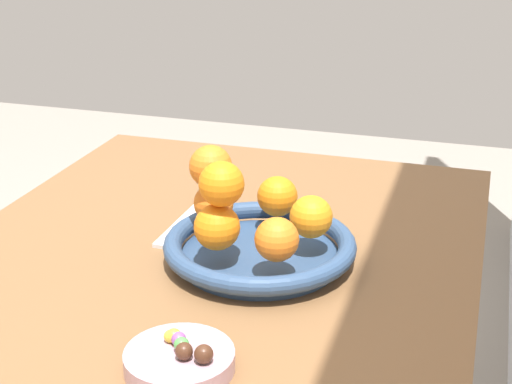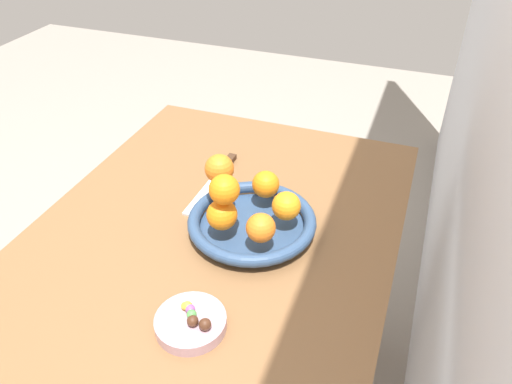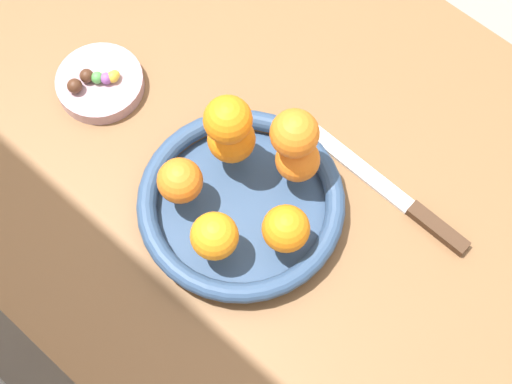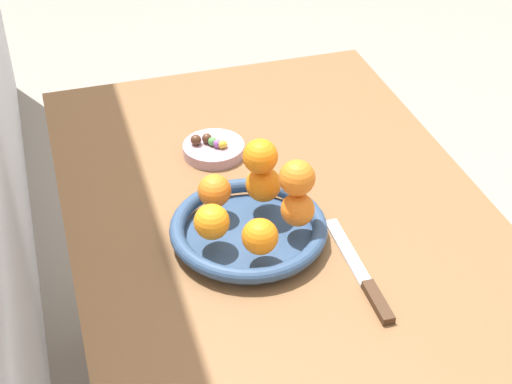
% 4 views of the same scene
% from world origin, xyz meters
% --- Properties ---
extents(ground_plane, '(6.00, 6.00, 0.00)m').
position_xyz_m(ground_plane, '(0.00, 0.00, 0.00)').
color(ground_plane, gray).
extents(dining_table, '(1.10, 0.76, 0.74)m').
position_xyz_m(dining_table, '(0.00, 0.00, 0.65)').
color(dining_table, brown).
rests_on(dining_table, ground_plane).
extents(fruit_bowl, '(0.27, 0.27, 0.04)m').
position_xyz_m(fruit_bowl, '(-0.07, 0.08, 0.76)').
color(fruit_bowl, navy).
rests_on(fruit_bowl, dining_table).
extents(candy_dish, '(0.12, 0.12, 0.02)m').
position_xyz_m(candy_dish, '(0.20, 0.07, 0.75)').
color(candy_dish, '#B28C99').
rests_on(candy_dish, dining_table).
extents(orange_0, '(0.06, 0.06, 0.06)m').
position_xyz_m(orange_0, '(-0.09, 0.15, 0.81)').
color(orange_0, orange).
rests_on(orange_0, fruit_bowl).
extents(orange_1, '(0.06, 0.06, 0.06)m').
position_xyz_m(orange_1, '(-0.15, 0.08, 0.81)').
color(orange_1, orange).
rests_on(orange_1, fruit_bowl).
extents(orange_2, '(0.06, 0.06, 0.06)m').
position_xyz_m(orange_2, '(-0.10, 0.00, 0.81)').
color(orange_2, orange).
rests_on(orange_2, fruit_bowl).
extents(orange_3, '(0.06, 0.06, 0.06)m').
position_xyz_m(orange_3, '(-0.02, 0.03, 0.81)').
color(orange_3, orange).
rests_on(orange_3, fruit_bowl).
extents(orange_4, '(0.06, 0.06, 0.06)m').
position_xyz_m(orange_4, '(-0.01, 0.12, 0.81)').
color(orange_4, orange).
rests_on(orange_4, fruit_bowl).
extents(orange_5, '(0.06, 0.06, 0.06)m').
position_xyz_m(orange_5, '(-0.02, 0.04, 0.87)').
color(orange_5, orange).
rests_on(orange_5, orange_3).
extents(orange_6, '(0.06, 0.06, 0.06)m').
position_xyz_m(orange_6, '(-0.09, 0.00, 0.87)').
color(orange_6, orange).
rests_on(orange_6, orange_2).
extents(candy_ball_0, '(0.02, 0.02, 0.02)m').
position_xyz_m(candy_ball_0, '(0.21, 0.10, 0.77)').
color(candy_ball_0, '#472819').
rests_on(candy_ball_0, candy_dish).
extents(candy_ball_1, '(0.02, 0.02, 0.02)m').
position_xyz_m(candy_ball_1, '(0.21, 0.08, 0.77)').
color(candy_ball_1, '#472819').
rests_on(candy_ball_1, candy_dish).
extents(candy_ball_2, '(0.02, 0.02, 0.02)m').
position_xyz_m(candy_ball_2, '(0.19, 0.06, 0.77)').
color(candy_ball_2, '#8C4C99').
rests_on(candy_ball_2, candy_dish).
extents(candy_ball_3, '(0.02, 0.02, 0.02)m').
position_xyz_m(candy_ball_3, '(0.20, 0.07, 0.77)').
color(candy_ball_3, '#4C9947').
rests_on(candy_ball_3, candy_dish).
extents(candy_ball_4, '(0.01, 0.01, 0.01)m').
position_xyz_m(candy_ball_4, '(0.19, 0.05, 0.77)').
color(candy_ball_4, gold).
rests_on(candy_ball_4, candy_dish).
extents(candy_ball_5, '(0.02, 0.02, 0.02)m').
position_xyz_m(candy_ball_5, '(0.19, 0.06, 0.77)').
color(candy_ball_5, gold).
rests_on(candy_ball_5, candy_dish).
extents(knife, '(0.26, 0.03, 0.01)m').
position_xyz_m(knife, '(-0.22, -0.07, 0.75)').
color(knife, '#3F2819').
rests_on(knife, dining_table).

